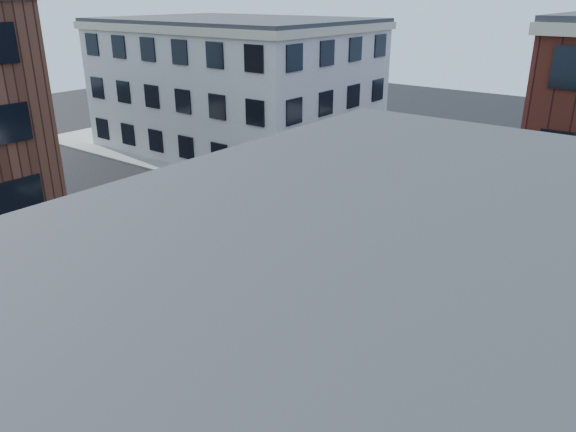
{
  "coord_description": "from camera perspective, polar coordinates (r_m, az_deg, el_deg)",
  "views": [
    {
      "loc": [
        15.77,
        -21.6,
        13.28
      ],
      "look_at": [
        -0.72,
        -0.14,
        2.5
      ],
      "focal_mm": 35.0,
      "sensor_mm": 36.0,
      "label": 1
    }
  ],
  "objects": [
    {
      "name": "signal_pole",
      "position": [
        28.94,
        -17.6,
        -0.46
      ],
      "size": [
        1.29,
        1.24,
        4.6
      ],
      "color": "black",
      "rests_on": "ground"
    },
    {
      "name": "tree_far",
      "position": [
        39.85,
        24.36,
        4.62
      ],
      "size": [
        2.43,
        2.43,
        4.07
      ],
      "color": "black",
      "rests_on": "ground"
    },
    {
      "name": "ground",
      "position": [
        29.86,
        1.25,
        -4.7
      ],
      "size": [
        120.0,
        120.0,
        0.0
      ],
      "primitive_type": "plane",
      "color": "black",
      "rests_on": "ground"
    },
    {
      "name": "traffic_cone",
      "position": [
        28.14,
        -11.6,
        -6.05
      ],
      "size": [
        0.44,
        0.44,
        0.79
      ],
      "rotation": [
        0.0,
        0.0,
        -0.02
      ],
      "color": "orange",
      "rests_on": "ground"
    },
    {
      "name": "box_truck",
      "position": [
        22.28,
        25.93,
        -11.53
      ],
      "size": [
        8.09,
        2.8,
        3.61
      ],
      "rotation": [
        0.0,
        0.0,
        0.05
      ],
      "color": "silver",
      "rests_on": "ground"
    },
    {
      "name": "building_nw",
      "position": [
        51.8,
        -5.31,
        12.99
      ],
      "size": [
        22.0,
        16.0,
        11.0
      ],
      "primitive_type": "cube",
      "color": "beige",
      "rests_on": "ground"
    },
    {
      "name": "tree_near",
      "position": [
        34.16,
        21.9,
        2.88
      ],
      "size": [
        2.69,
        2.69,
        4.49
      ],
      "color": "black",
      "rests_on": "ground"
    },
    {
      "name": "sidewalk_nw",
      "position": [
        57.8,
        -3.22,
        8.47
      ],
      "size": [
        30.0,
        30.0,
        0.15
      ],
      "primitive_type": "cube",
      "color": "gray",
      "rests_on": "ground"
    }
  ]
}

